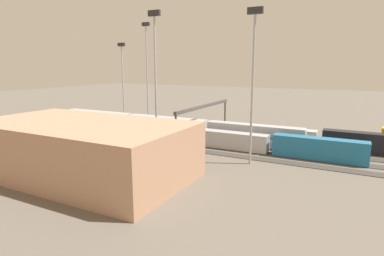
{
  "coord_description": "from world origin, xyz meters",
  "views": [
    {
      "loc": [
        -35.91,
        73.96,
        18.6
      ],
      "look_at": [
        2.12,
        0.9,
        2.5
      ],
      "focal_mm": 29.79,
      "sensor_mm": 36.0,
      "label": 1
    }
  ],
  "objects_px": {
    "train_on_track_4": "(169,133)",
    "light_mast_0": "(147,61)",
    "light_mast_2": "(122,71)",
    "light_mast_3": "(155,65)",
    "maintenance_shed": "(83,149)",
    "train_on_track_3": "(167,126)",
    "train_on_track_2": "(214,129)",
    "light_mast_1": "(253,68)",
    "signal_gantry": "(204,109)"
  },
  "relations": [
    {
      "from": "train_on_track_4",
      "to": "light_mast_0",
      "type": "height_order",
      "value": "light_mast_0"
    },
    {
      "from": "light_mast_0",
      "to": "light_mast_2",
      "type": "relative_size",
      "value": 1.23
    },
    {
      "from": "light_mast_3",
      "to": "light_mast_0",
      "type": "bearing_deg",
      "value": -51.94
    },
    {
      "from": "maintenance_shed",
      "to": "train_on_track_3",
      "type": "bearing_deg",
      "value": -83.18
    },
    {
      "from": "train_on_track_2",
      "to": "light_mast_2",
      "type": "height_order",
      "value": "light_mast_2"
    },
    {
      "from": "light_mast_0",
      "to": "light_mast_1",
      "type": "height_order",
      "value": "light_mast_0"
    },
    {
      "from": "light_mast_2",
      "to": "light_mast_1",
      "type": "bearing_deg",
      "value": 150.61
    },
    {
      "from": "train_on_track_4",
      "to": "train_on_track_3",
      "type": "distance_m",
      "value": 6.27
    },
    {
      "from": "signal_gantry",
      "to": "light_mast_3",
      "type": "bearing_deg",
      "value": 73.89
    },
    {
      "from": "light_mast_1",
      "to": "light_mast_3",
      "type": "distance_m",
      "value": 22.08
    },
    {
      "from": "signal_gantry",
      "to": "train_on_track_2",
      "type": "bearing_deg",
      "value": -124.01
    },
    {
      "from": "train_on_track_4",
      "to": "train_on_track_2",
      "type": "bearing_deg",
      "value": -128.52
    },
    {
      "from": "train_on_track_2",
      "to": "signal_gantry",
      "type": "relative_size",
      "value": 3.02
    },
    {
      "from": "train_on_track_4",
      "to": "light_mast_3",
      "type": "height_order",
      "value": "light_mast_3"
    },
    {
      "from": "light_mast_2",
      "to": "signal_gantry",
      "type": "xyz_separation_m",
      "value": [
        -39.38,
        15.63,
        -9.38
      ]
    },
    {
      "from": "light_mast_0",
      "to": "train_on_track_4",
      "type": "bearing_deg",
      "value": 134.33
    },
    {
      "from": "train_on_track_4",
      "to": "light_mast_3",
      "type": "relative_size",
      "value": 3.01
    },
    {
      "from": "maintenance_shed",
      "to": "light_mast_2",
      "type": "bearing_deg",
      "value": -57.07
    },
    {
      "from": "train_on_track_3",
      "to": "train_on_track_2",
      "type": "distance_m",
      "value": 12.74
    },
    {
      "from": "train_on_track_4",
      "to": "light_mast_3",
      "type": "xyz_separation_m",
      "value": [
        -1.8,
        8.01,
        16.8
      ]
    },
    {
      "from": "train_on_track_3",
      "to": "train_on_track_2",
      "type": "height_order",
      "value": "train_on_track_3"
    },
    {
      "from": "train_on_track_3",
      "to": "light_mast_3",
      "type": "height_order",
      "value": "light_mast_3"
    },
    {
      "from": "train_on_track_2",
      "to": "light_mast_0",
      "type": "xyz_separation_m",
      "value": [
        30.47,
        -13.04,
        18.2
      ]
    },
    {
      "from": "train_on_track_4",
      "to": "train_on_track_3",
      "type": "height_order",
      "value": "train_on_track_3"
    },
    {
      "from": "train_on_track_4",
      "to": "maintenance_shed",
      "type": "distance_m",
      "value": 28.49
    },
    {
      "from": "light_mast_0",
      "to": "light_mast_1",
      "type": "distance_m",
      "value": 56.35
    },
    {
      "from": "light_mast_1",
      "to": "maintenance_shed",
      "type": "height_order",
      "value": "light_mast_1"
    },
    {
      "from": "light_mast_0",
      "to": "light_mast_2",
      "type": "xyz_separation_m",
      "value": [
        10.6,
        -0.09,
        -3.33
      ]
    },
    {
      "from": "light_mast_3",
      "to": "light_mast_2",
      "type": "bearing_deg",
      "value": -41.73
    },
    {
      "from": "signal_gantry",
      "to": "train_on_track_4",
      "type": "bearing_deg",
      "value": 50.09
    },
    {
      "from": "train_on_track_2",
      "to": "light_mast_0",
      "type": "bearing_deg",
      "value": -23.16
    },
    {
      "from": "light_mast_3",
      "to": "maintenance_shed",
      "type": "distance_m",
      "value": 24.89
    },
    {
      "from": "train_on_track_4",
      "to": "maintenance_shed",
      "type": "height_order",
      "value": "maintenance_shed"
    },
    {
      "from": "train_on_track_3",
      "to": "signal_gantry",
      "type": "xyz_separation_m",
      "value": [
        -10.02,
        -2.5,
        4.94
      ]
    },
    {
      "from": "light_mast_3",
      "to": "signal_gantry",
      "type": "relative_size",
      "value": 1.0
    },
    {
      "from": "light_mast_3",
      "to": "maintenance_shed",
      "type": "bearing_deg",
      "value": 85.65
    },
    {
      "from": "train_on_track_3",
      "to": "light_mast_2",
      "type": "relative_size",
      "value": 2.7
    },
    {
      "from": "train_on_track_4",
      "to": "light_mast_2",
      "type": "distance_m",
      "value": 43.03
    },
    {
      "from": "light_mast_1",
      "to": "signal_gantry",
      "type": "distance_m",
      "value": 26.32
    },
    {
      "from": "train_on_track_2",
      "to": "maintenance_shed",
      "type": "xyz_separation_m",
      "value": [
        7.71,
        38.38,
        2.6
      ]
    },
    {
      "from": "light_mast_2",
      "to": "light_mast_3",
      "type": "distance_m",
      "value": 46.81
    },
    {
      "from": "train_on_track_3",
      "to": "light_mast_3",
      "type": "relative_size",
      "value": 2.37
    },
    {
      "from": "light_mast_0",
      "to": "light_mast_2",
      "type": "distance_m",
      "value": 11.11
    },
    {
      "from": "train_on_track_2",
      "to": "signal_gantry",
      "type": "distance_m",
      "value": 6.26
    },
    {
      "from": "light_mast_3",
      "to": "train_on_track_4",
      "type": "bearing_deg",
      "value": -77.36
    },
    {
      "from": "train_on_track_3",
      "to": "signal_gantry",
      "type": "relative_size",
      "value": 2.38
    },
    {
      "from": "signal_gantry",
      "to": "light_mast_0",
      "type": "bearing_deg",
      "value": -28.36
    },
    {
      "from": "train_on_track_3",
      "to": "light_mast_0",
      "type": "bearing_deg",
      "value": -43.87
    },
    {
      "from": "train_on_track_4",
      "to": "train_on_track_2",
      "type": "relative_size",
      "value": 1.0
    },
    {
      "from": "light_mast_1",
      "to": "maintenance_shed",
      "type": "relative_size",
      "value": 0.78
    }
  ]
}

